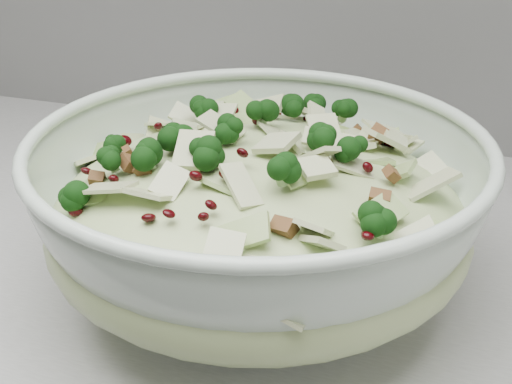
% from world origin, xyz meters
% --- Properties ---
extents(mixing_bowl, '(0.45, 0.45, 0.15)m').
position_xyz_m(mixing_bowl, '(-0.01, 1.60, 0.98)').
color(mixing_bowl, silver).
rests_on(mixing_bowl, counter).
extents(salad, '(0.40, 0.40, 0.15)m').
position_xyz_m(salad, '(-0.01, 1.60, 1.00)').
color(salad, '#C4D692').
rests_on(salad, mixing_bowl).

